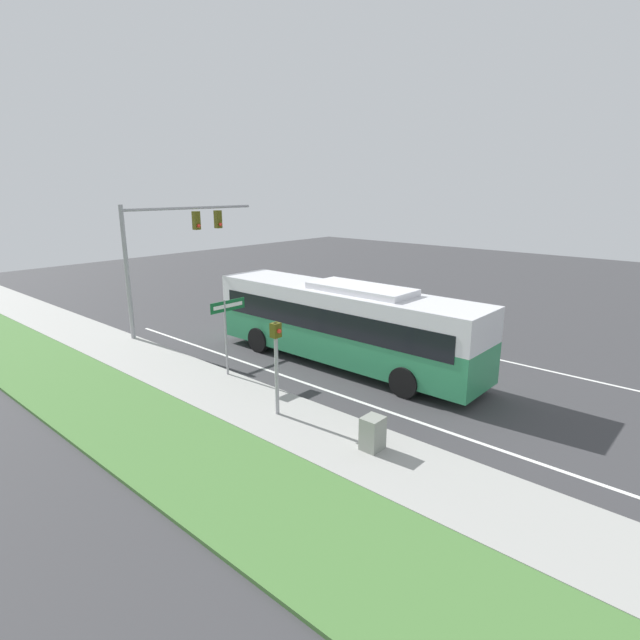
% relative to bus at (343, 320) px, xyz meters
% --- Properties ---
extents(ground_plane, '(80.00, 80.00, 0.00)m').
position_rel_bus_xyz_m(ground_plane, '(1.12, -4.21, -1.82)').
color(ground_plane, '#38383A').
extents(sidewalk, '(2.80, 80.00, 0.12)m').
position_rel_bus_xyz_m(sidewalk, '(-5.08, -4.21, -1.76)').
color(sidewalk, '#9E9E99').
rests_on(sidewalk, ground_plane).
extents(grass_verge, '(3.60, 80.00, 0.10)m').
position_rel_bus_xyz_m(grass_verge, '(-8.28, -4.21, -1.77)').
color(grass_verge, '#477538').
rests_on(grass_verge, ground_plane).
extents(lane_divider_near, '(0.14, 30.00, 0.01)m').
position_rel_bus_xyz_m(lane_divider_near, '(-2.48, -4.21, -1.82)').
color(lane_divider_near, silver).
rests_on(lane_divider_near, ground_plane).
extents(lane_divider_far, '(0.14, 30.00, 0.01)m').
position_rel_bus_xyz_m(lane_divider_far, '(4.72, -4.21, -1.82)').
color(lane_divider_far, silver).
rests_on(lane_divider_far, ground_plane).
extents(bus, '(2.66, 11.85, 3.34)m').
position_rel_bus_xyz_m(bus, '(0.00, 0.00, 0.00)').
color(bus, '#2D8956').
rests_on(bus, ground_plane).
extents(signal_gantry, '(7.36, 0.41, 6.20)m').
position_rel_bus_xyz_m(signal_gantry, '(-1.62, 9.34, 2.68)').
color(signal_gantry, '#939399').
rests_on(signal_gantry, ground_plane).
extents(pedestrian_signal, '(0.28, 0.34, 3.03)m').
position_rel_bus_xyz_m(pedestrian_signal, '(-5.09, -1.55, 0.25)').
color(pedestrian_signal, '#939399').
rests_on(pedestrian_signal, ground_plane).
extents(street_sign, '(1.55, 0.08, 2.98)m').
position_rel_bus_xyz_m(street_sign, '(-3.89, 2.32, 0.30)').
color(street_sign, '#939399').
rests_on(street_sign, ground_plane).
extents(utility_cabinet, '(0.57, 0.51, 0.92)m').
position_rel_bus_xyz_m(utility_cabinet, '(-4.91, -5.01, -1.24)').
color(utility_cabinet, gray).
rests_on(utility_cabinet, sidewalk).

